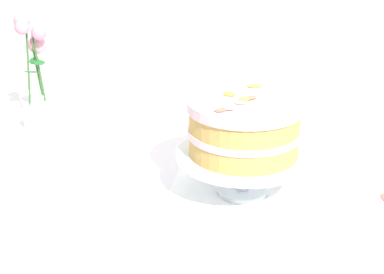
% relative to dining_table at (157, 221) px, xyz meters
% --- Properties ---
extents(dining_table, '(1.40, 1.00, 0.74)m').
position_rel_dining_table_xyz_m(dining_table, '(0.00, 0.00, 0.00)').
color(dining_table, white).
rests_on(dining_table, ground).
extents(linen_napkin, '(0.36, 0.36, 0.00)m').
position_rel_dining_table_xyz_m(linen_napkin, '(0.20, 0.02, 0.09)').
color(linen_napkin, white).
rests_on(linen_napkin, dining_table).
extents(cake_stand, '(0.29, 0.29, 0.10)m').
position_rel_dining_table_xyz_m(cake_stand, '(0.20, 0.02, 0.18)').
color(cake_stand, silver).
rests_on(cake_stand, linen_napkin).
extents(layer_cake, '(0.24, 0.24, 0.13)m').
position_rel_dining_table_xyz_m(layer_cake, '(0.20, 0.02, 0.25)').
color(layer_cake, tan).
rests_on(layer_cake, cake_stand).
extents(flower_vase, '(0.10, 0.11, 0.33)m').
position_rel_dining_table_xyz_m(flower_vase, '(-0.43, 0.22, 0.22)').
color(flower_vase, silver).
rests_on(flower_vase, dining_table).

